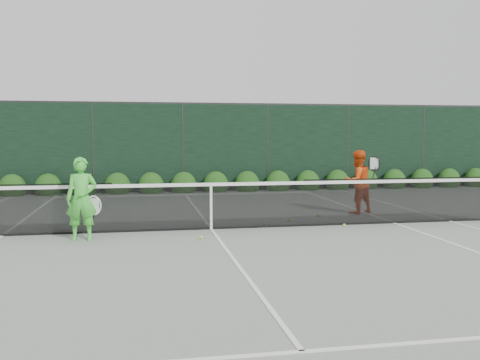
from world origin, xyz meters
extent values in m
plane|color=gray|center=(0.00, 0.00, 0.00)|extent=(80.00, 80.00, 0.00)
cube|color=black|center=(0.00, 0.00, 0.48)|extent=(4.00, 0.01, 0.96)
cube|color=black|center=(4.20, 0.00, 0.51)|extent=(4.40, 0.01, 1.02)
cube|color=white|center=(0.00, 0.00, 0.94)|extent=(12.80, 0.03, 0.07)
cube|color=black|center=(0.00, 0.00, 0.02)|extent=(12.80, 0.02, 0.04)
cube|color=white|center=(0.00, 0.00, 0.46)|extent=(0.05, 0.03, 0.91)
imported|color=green|center=(-2.53, -0.67, 0.78)|extent=(0.58, 0.39, 1.56)
torus|color=white|center=(-2.33, -0.57, 0.64)|extent=(0.30, 0.03, 0.30)
cylinder|color=black|center=(-2.33, -0.57, 0.40)|extent=(0.10, 0.03, 0.30)
imported|color=#E84E13|center=(3.88, 1.54, 0.79)|extent=(0.90, 0.78, 1.58)
torus|color=black|center=(4.23, 1.34, 1.27)|extent=(0.30, 0.12, 0.30)
cylinder|color=black|center=(4.23, 1.34, 1.03)|extent=(0.10, 0.03, 0.30)
cube|color=white|center=(5.49, 0.00, 0.01)|extent=(0.06, 23.77, 0.01)
cube|color=white|center=(-4.12, 0.00, 0.01)|extent=(0.06, 23.77, 0.01)
cube|color=white|center=(4.12, 0.00, 0.01)|extent=(0.06, 23.77, 0.01)
cube|color=white|center=(0.00, 11.88, 0.01)|extent=(11.03, 0.06, 0.01)
cube|color=white|center=(0.00, 6.40, 0.01)|extent=(8.23, 0.06, 0.01)
cube|color=white|center=(0.00, -6.40, 0.01)|extent=(8.23, 0.06, 0.01)
cube|color=white|center=(0.00, 0.00, 0.01)|extent=(0.06, 12.80, 0.01)
cube|color=black|center=(0.00, 7.50, 1.50)|extent=(32.00, 0.06, 3.00)
cube|color=#262826|center=(0.00, 7.50, 3.03)|extent=(32.00, 0.06, 0.06)
cylinder|color=#262826|center=(-3.00, 7.50, 1.50)|extent=(0.08, 0.08, 3.00)
cylinder|color=#262826|center=(0.00, 7.50, 1.50)|extent=(0.08, 0.08, 3.00)
cylinder|color=#262826|center=(3.00, 7.50, 1.50)|extent=(0.08, 0.08, 3.00)
cylinder|color=#262826|center=(6.00, 7.50, 1.50)|extent=(0.08, 0.08, 3.00)
cylinder|color=#262826|center=(9.00, 7.50, 1.50)|extent=(0.08, 0.08, 3.00)
ellipsoid|color=#153D10|center=(-5.50, 7.15, 0.23)|extent=(0.86, 0.65, 0.94)
ellipsoid|color=#153D10|center=(-4.40, 7.15, 0.23)|extent=(0.86, 0.65, 0.94)
ellipsoid|color=#153D10|center=(-3.30, 7.15, 0.23)|extent=(0.86, 0.65, 0.94)
ellipsoid|color=#153D10|center=(-2.20, 7.15, 0.23)|extent=(0.86, 0.65, 0.94)
ellipsoid|color=#153D10|center=(-1.10, 7.15, 0.23)|extent=(0.86, 0.65, 0.94)
ellipsoid|color=#153D10|center=(0.00, 7.15, 0.23)|extent=(0.86, 0.65, 0.94)
ellipsoid|color=#153D10|center=(1.10, 7.15, 0.23)|extent=(0.86, 0.65, 0.94)
ellipsoid|color=#153D10|center=(2.20, 7.15, 0.23)|extent=(0.86, 0.65, 0.94)
ellipsoid|color=#153D10|center=(3.30, 7.15, 0.23)|extent=(0.86, 0.65, 0.94)
ellipsoid|color=#153D10|center=(4.40, 7.15, 0.23)|extent=(0.86, 0.65, 0.94)
ellipsoid|color=#153D10|center=(5.50, 7.15, 0.23)|extent=(0.86, 0.65, 0.94)
ellipsoid|color=#153D10|center=(6.60, 7.15, 0.23)|extent=(0.86, 0.65, 0.94)
ellipsoid|color=#153D10|center=(7.70, 7.15, 0.23)|extent=(0.86, 0.65, 0.94)
ellipsoid|color=#153D10|center=(8.80, 7.15, 0.23)|extent=(0.86, 0.65, 0.94)
ellipsoid|color=#153D10|center=(9.90, 7.15, 0.23)|extent=(0.86, 0.65, 0.94)
ellipsoid|color=#153D10|center=(11.00, 7.15, 0.23)|extent=(0.86, 0.65, 0.94)
sphere|color=#BCD52F|center=(1.17, 0.17, 0.03)|extent=(0.07, 0.07, 0.07)
sphere|color=#BCD52F|center=(1.88, 0.68, 0.03)|extent=(0.07, 0.07, 0.07)
sphere|color=#BCD52F|center=(2.73, 1.18, 0.03)|extent=(0.07, 0.07, 0.07)
sphere|color=#BCD52F|center=(2.86, -0.21, 0.03)|extent=(0.07, 0.07, 0.07)
sphere|color=#BCD52F|center=(-0.32, -0.99, 0.03)|extent=(0.07, 0.07, 0.07)
camera|label=1|loc=(-1.43, -10.96, 2.00)|focal=40.00mm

